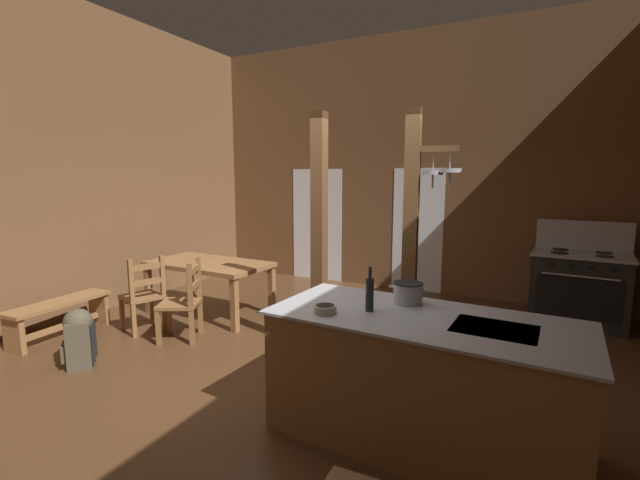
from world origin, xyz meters
TOP-DOWN VIEW (x-y plane):
  - ground_plane at (0.00, 0.00)m, footprint 7.65×8.03m
  - wall_back at (0.00, 3.69)m, footprint 7.65×0.14m
  - wall_left at (-3.50, 0.00)m, footprint 0.14×8.03m
  - glazed_door_back_left at (-1.54, 3.61)m, footprint 1.00×0.01m
  - glazed_panel_back_right at (0.34, 3.61)m, footprint 0.84×0.01m
  - kitchen_island at (1.41, -0.51)m, footprint 2.21×1.08m
  - stove_range at (2.65, 2.98)m, footprint 1.21×0.91m
  - support_post_with_pot_rack at (0.99, 0.79)m, footprint 0.55×0.24m
  - support_post_center at (0.03, 0.60)m, footprint 0.14×0.14m
  - dining_table at (-1.94, 1.08)m, footprint 1.74×0.98m
  - ladderback_chair_near_window at (-2.20, 0.18)m, footprint 0.56×0.56m
  - ladderback_chair_by_post at (-1.56, 0.20)m, footprint 0.59×0.59m
  - bench_along_left_wall at (-2.95, -0.42)m, footprint 0.43×1.21m
  - backpack at (-1.98, -0.83)m, footprint 0.39×0.39m
  - stockpot_on_counter at (1.22, -0.23)m, footprint 0.30×0.23m
  - mixing_bowl_on_counter at (0.76, -0.75)m, footprint 0.16×0.16m
  - bottle_tall_on_counter at (1.03, -0.56)m, footprint 0.06×0.06m

SIDE VIEW (x-z plane):
  - ground_plane at x=0.00m, z-range -0.10..0.00m
  - bench_along_left_wall at x=-2.95m, z-range 0.08..0.52m
  - backpack at x=-1.98m, z-range 0.02..0.61m
  - ladderback_chair_near_window at x=-2.20m, z-range -0.02..0.93m
  - ladderback_chair_by_post at x=-1.56m, z-range -0.02..0.93m
  - kitchen_island at x=1.41m, z-range 0.00..0.94m
  - stove_range at x=2.65m, z-range -0.18..1.14m
  - dining_table at x=-1.94m, z-range 0.28..1.02m
  - mixing_bowl_on_counter at x=0.76m, z-range 0.94..1.00m
  - stockpot_on_counter at x=1.22m, z-range 0.94..1.10m
  - glazed_door_back_left at x=-1.54m, z-range 0.00..2.05m
  - glazed_panel_back_right at x=0.34m, z-range 0.00..2.05m
  - bottle_tall_on_counter at x=1.03m, z-range 0.90..1.23m
  - support_post_center at x=0.03m, z-range 0.00..2.57m
  - support_post_with_pot_rack at x=0.99m, z-range 0.08..2.65m
  - wall_back at x=0.00m, z-range 0.00..4.22m
  - wall_left at x=-3.50m, z-range 0.00..4.22m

